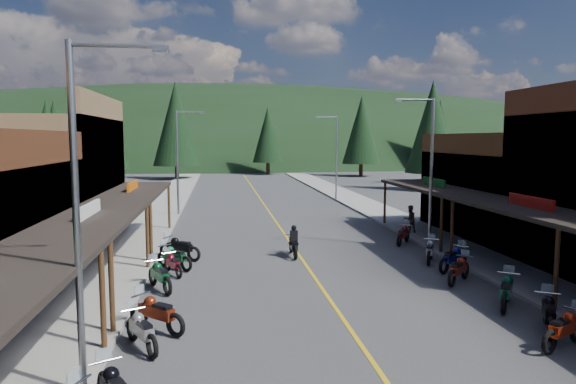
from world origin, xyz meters
name	(u,v)px	position (x,y,z in m)	size (l,w,h in m)	color
ground	(332,302)	(0.00, 0.00, 0.00)	(220.00, 220.00, 0.00)	#38383A
centerline	(273,218)	(0.00, 20.00, 0.01)	(0.15, 90.00, 0.01)	gold
sidewalk_west	(154,219)	(-8.70, 20.00, 0.07)	(3.40, 94.00, 0.15)	gray
sidewalk_east	(386,215)	(8.70, 20.00, 0.07)	(3.40, 94.00, 0.15)	gray
shop_west_3	(35,183)	(-13.78, 11.30, 3.52)	(10.90, 10.20, 8.20)	brown
shop_east_3	(512,194)	(13.75, 11.30, 2.53)	(10.90, 10.20, 6.20)	#4C2D16
streetlight_0	(83,205)	(-6.95, -6.00, 4.46)	(2.16, 0.18, 8.00)	gray
streetlight_1	(179,158)	(-6.95, 22.00, 4.46)	(2.16, 0.18, 8.00)	gray
streetlight_2	(429,166)	(6.95, 8.00, 4.46)	(2.16, 0.18, 8.00)	gray
streetlight_3	(335,154)	(6.95, 30.00, 4.46)	(2.16, 0.18, 8.00)	gray
ridge_hill	(232,158)	(0.00, 135.00, 0.00)	(310.00, 140.00, 60.00)	black
pine_1	(95,130)	(-24.00, 70.00, 7.24)	(5.88, 5.88, 12.50)	black
pine_2	(176,124)	(-10.00, 58.00, 7.99)	(6.72, 6.72, 14.00)	black
pine_3	(268,135)	(4.00, 66.00, 6.48)	(5.04, 5.04, 11.00)	black
pine_4	(361,130)	(18.00, 60.00, 7.24)	(5.88, 5.88, 12.50)	black
pine_5	(429,127)	(34.00, 72.00, 7.99)	(6.72, 6.72, 14.00)	black
pine_6	(515,135)	(46.00, 64.00, 6.48)	(5.04, 5.04, 11.00)	black
pine_7	(55,131)	(-32.00, 76.00, 7.24)	(5.88, 5.88, 12.50)	black
pine_8	(47,138)	(-22.00, 40.00, 5.98)	(4.48, 4.48, 10.00)	black
pine_9	(439,135)	(24.00, 45.00, 6.38)	(4.93, 4.93, 10.80)	black
pine_10	(106,131)	(-18.00, 50.00, 6.78)	(5.38, 5.38, 11.60)	black
pine_11	(432,127)	(20.00, 38.00, 7.19)	(5.82, 5.82, 12.40)	black
bike_west_6	(141,329)	(-6.19, -3.37, 0.61)	(0.71, 2.13, 1.22)	gray
bike_west_7	(156,311)	(-5.94, -2.05, 0.65)	(0.76, 2.29, 1.31)	maroon
bike_west_8	(160,274)	(-6.32, 2.33, 0.65)	(0.75, 2.26, 1.29)	#0D4121
bike_west_9	(173,263)	(-6.01, 4.58, 0.54)	(0.63, 1.88, 1.07)	maroon
bike_west_10	(174,256)	(-6.04, 5.59, 0.63)	(0.73, 2.19, 1.25)	#0E4723
bike_west_11	(180,247)	(-5.93, 7.33, 0.67)	(0.78, 2.33, 1.33)	black
bike_east_5	(564,327)	(5.62, -4.85, 0.61)	(0.71, 2.14, 1.22)	#B0250C
bike_east_6	(549,312)	(5.97, -3.66, 0.64)	(0.74, 2.22, 1.27)	black
bike_east_7	(506,289)	(5.94, -1.37, 0.66)	(0.77, 2.30, 1.31)	#0D422C
bike_east_8	(459,268)	(5.71, 1.75, 0.62)	(0.72, 2.17, 1.24)	maroon
bike_east_9	(453,257)	(6.35, 3.60, 0.64)	(0.74, 2.22, 1.27)	navy
bike_east_10	(430,249)	(6.01, 5.34, 0.61)	(0.71, 2.14, 1.23)	#9A9A9F
bike_east_11	(403,234)	(6.21, 9.51, 0.60)	(0.70, 2.11, 1.20)	maroon
rider_on_bike	(293,244)	(-0.33, 7.38, 0.66)	(0.73, 2.15, 1.64)	black
pedestrian_east_b	(410,219)	(7.56, 12.08, 1.00)	(0.82, 0.47, 1.69)	#4F3B32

